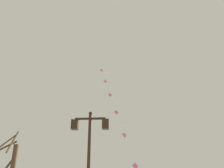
% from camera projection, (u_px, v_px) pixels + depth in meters
% --- Properties ---
extents(twin_lantern_lamp_post, '(1.57, 0.28, 4.84)m').
position_uv_depth(twin_lantern_lamp_post, '(89.00, 147.00, 9.95)').
color(twin_lantern_lamp_post, black).
rests_on(twin_lantern_lamp_post, ground_plane).
extents(kite_train, '(5.14, 15.08, 18.27)m').
position_uv_depth(kite_train, '(116.00, 111.00, 25.62)').
color(kite_train, brown).
rests_on(kite_train, ground_plane).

